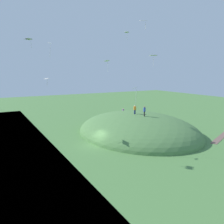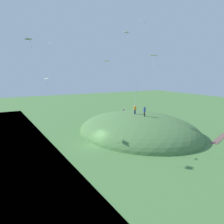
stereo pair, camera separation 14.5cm
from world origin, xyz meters
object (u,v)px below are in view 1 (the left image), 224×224
kite_0 (107,61)px  kite_5 (135,89)px  kite_1 (127,33)px  kite_3 (143,21)px  kite_7 (29,39)px  kite_6 (46,79)px  person_near_shore (123,111)px  kite_2 (50,45)px  kite_4 (153,56)px  person_watching_kites (144,110)px  person_with_child (135,109)px

kite_0 → kite_5: 10.58m
kite_1 → kite_3: 5.32m
kite_3 → kite_1: bearing=79.6°
kite_5 → kite_7: kite_7 is taller
kite_5 → kite_7: 15.71m
kite_3 → kite_6: bearing=128.6°
kite_0 → kite_7: (-13.27, -2.83, 2.48)m
person_near_shore → kite_2: bearing=-104.4°
person_near_shore → kite_5: size_ratio=0.83×
kite_4 → kite_2: bearing=135.7°
person_watching_kites → kite_1: size_ratio=1.55×
kite_2 → kite_4: (10.66, -10.41, -1.80)m
kite_1 → kite_6: (-10.23, 6.39, -6.61)m
person_near_shore → kite_2: 26.61m
kite_2 → kite_6: kite_2 is taller
person_with_child → kite_0: kite_0 is taller
kite_3 → person_near_shore: bearing=63.2°
person_with_child → kite_4: kite_4 is taller
kite_5 → kite_4: bearing=-57.8°
person_watching_kites → kite_7: size_ratio=1.45×
kite_2 → kite_4: bearing=-44.3°
kite_0 → kite_2: bearing=-172.1°
person_watching_kites → person_near_shore: (4.53, 14.17, -2.68)m
kite_3 → kite_5: kite_3 is taller
person_with_child → kite_5: 10.83m
person_watching_kites → kite_6: 17.26m
person_with_child → kite_4: (-4.40, -10.20, 8.73)m
person_watching_kites → person_near_shore: person_watching_kites is taller
kite_2 → kite_3: (8.79, -10.61, 2.27)m
kite_2 → kite_7: kite_7 is taller
kite_0 → kite_6: 10.98m
kite_2 → kite_7: (-3.14, -1.43, 0.40)m
kite_3 → kite_5: (0.55, 2.29, -8.46)m
person_with_child → kite_1: kite_1 is taller
person_watching_kites → kite_1: kite_1 is taller
person_watching_kites → kite_5: 9.45m
kite_1 → kite_6: 13.75m
kite_0 → kite_2: 10.44m
person_with_child → kite_1: (-5.31, -5.20, 12.23)m
kite_1 → kite_5: (-0.41, -2.91, -7.89)m
kite_5 → person_near_shore: bearing=61.9°
person_watching_kites → kite_5: bearing=146.2°
kite_2 → kite_3: bearing=-50.3°
kite_0 → kite_2: (-10.13, -1.40, 2.08)m
kite_5 → kite_6: (-9.82, 9.30, 1.28)m
person_with_child → kite_4: size_ratio=1.10×
kite_4 → kite_7: bearing=146.9°
kite_4 → kite_7: 16.61m
person_with_child → kite_6: kite_6 is taller
kite_6 → kite_7: size_ratio=0.94×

